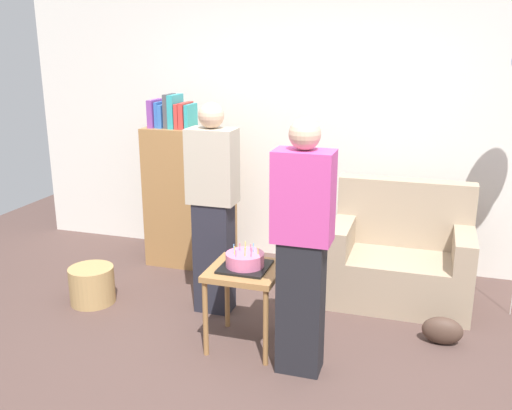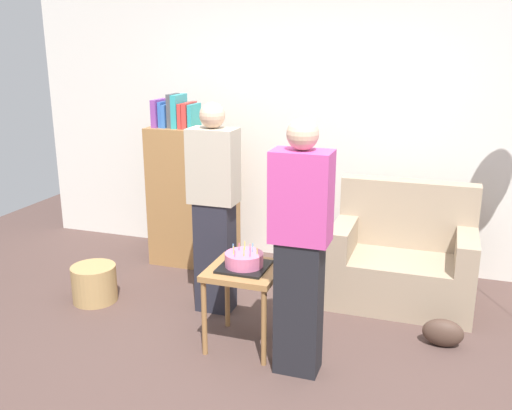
% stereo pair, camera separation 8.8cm
% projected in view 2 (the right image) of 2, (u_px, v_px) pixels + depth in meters
% --- Properties ---
extents(ground_plane, '(8.00, 8.00, 0.00)m').
position_uv_depth(ground_plane, '(255.00, 365.00, 3.72)').
color(ground_plane, '#4C3833').
extents(wall_back, '(6.00, 0.10, 2.70)m').
position_uv_depth(wall_back, '(327.00, 120.00, 5.21)').
color(wall_back, silver).
rests_on(wall_back, ground_plane).
extents(couch, '(1.10, 0.70, 0.96)m').
position_uv_depth(couch, '(403.00, 261.00, 4.58)').
color(couch, gray).
rests_on(couch, ground_plane).
extents(bookshelf, '(0.80, 0.36, 1.60)m').
position_uv_depth(bookshelf, '(193.00, 194.00, 5.27)').
color(bookshelf, olive).
rests_on(bookshelf, ground_plane).
extents(side_table, '(0.48, 0.48, 0.58)m').
position_uv_depth(side_table, '(244.00, 280.00, 3.85)').
color(side_table, olive).
rests_on(side_table, ground_plane).
extents(birthday_cake, '(0.32, 0.32, 0.17)m').
position_uv_depth(birthday_cake, '(244.00, 261.00, 3.82)').
color(birthday_cake, black).
rests_on(birthday_cake, side_table).
extents(person_blowing_candles, '(0.36, 0.22, 1.63)m').
position_uv_depth(person_blowing_candles, '(214.00, 208.00, 4.29)').
color(person_blowing_candles, '#23232D').
rests_on(person_blowing_candles, ground_plane).
extents(person_holding_cake, '(0.36, 0.22, 1.63)m').
position_uv_depth(person_holding_cake, '(300.00, 249.00, 3.45)').
color(person_holding_cake, black).
rests_on(person_holding_cake, ground_plane).
extents(wicker_basket, '(0.36, 0.36, 0.30)m').
position_uv_depth(wicker_basket, '(94.00, 283.00, 4.62)').
color(wicker_basket, '#A88451').
rests_on(wicker_basket, ground_plane).
extents(handbag, '(0.28, 0.14, 0.20)m').
position_uv_depth(handbag, '(443.00, 333.00, 3.94)').
color(handbag, '#473328').
rests_on(handbag, ground_plane).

